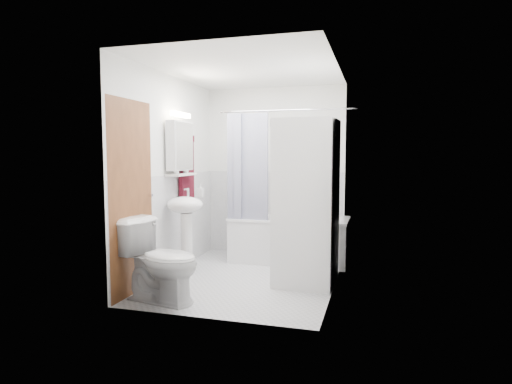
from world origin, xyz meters
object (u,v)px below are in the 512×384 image
(sink, at_px, (185,217))
(toilet, at_px, (161,261))
(washer_dryer, at_px, (306,203))
(bathtub, at_px, (290,237))

(sink, distance_m, toilet, 0.97)
(toilet, bearing_deg, sink, 20.75)
(washer_dryer, height_order, toilet, washer_dryer)
(bathtub, height_order, toilet, toilet)
(bathtub, distance_m, sink, 1.51)
(sink, bearing_deg, washer_dryer, 2.71)
(sink, xyz_separation_m, washer_dryer, (1.43, 0.07, 0.21))
(toilet, bearing_deg, washer_dryer, -41.78)
(sink, bearing_deg, toilet, -80.04)
(bathtub, bearing_deg, toilet, -115.11)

